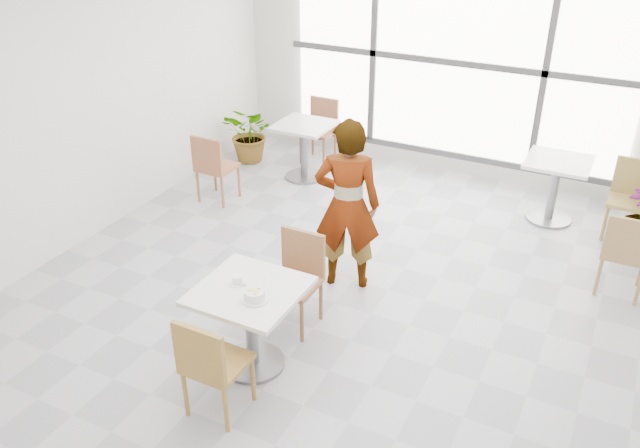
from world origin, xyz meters
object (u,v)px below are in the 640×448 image
at_px(chair_near, 210,362).
at_px(coffee_cup, 237,280).
at_px(oatmeal_bowl, 255,295).
at_px(bg_chair_left_near, 213,164).
at_px(bg_chair_left_far, 321,126).
at_px(bg_table_right, 555,182).
at_px(person, 347,205).
at_px(bg_chair_right_far, 630,193).
at_px(plant_left, 251,134).
at_px(chair_far, 298,273).
at_px(main_table, 250,313).
at_px(bg_chair_right_near, 626,250).
at_px(bg_table_left, 304,143).

xyz_separation_m(chair_near, coffee_cup, (-0.17, 0.63, 0.28)).
distance_m(oatmeal_bowl, bg_chair_left_near, 3.28).
xyz_separation_m(chair_near, bg_chair_left_far, (-1.53, 4.76, 0.00)).
bearing_deg(bg_table_right, person, -124.49).
bearing_deg(bg_chair_right_far, person, -135.65).
bearing_deg(oatmeal_bowl, plant_left, 122.93).
bearing_deg(bg_chair_left_far, chair_far, -66.15).
relative_size(main_table, bg_table_right, 1.07).
distance_m(bg_table_right, bg_chair_left_near, 4.01).
height_order(bg_chair_left_far, plant_left, bg_chair_left_far).
relative_size(main_table, bg_chair_left_far, 0.92).
relative_size(bg_chair_left_far, bg_chair_right_far, 1.00).
bearing_deg(bg_chair_right_near, oatmeal_bowl, 45.97).
bearing_deg(oatmeal_bowl, coffee_cup, 152.11).
xyz_separation_m(oatmeal_bowl, bg_chair_right_near, (2.46, 2.54, -0.29)).
bearing_deg(bg_table_right, bg_chair_left_far, 172.71).
relative_size(oatmeal_bowl, person, 0.12).
distance_m(chair_near, bg_chair_left_far, 5.00).
bearing_deg(bg_chair_right_far, oatmeal_bowl, -121.78).
bearing_deg(bg_table_right, oatmeal_bowl, -112.69).
bearing_deg(bg_chair_right_far, chair_near, -119.46).
xyz_separation_m(bg_table_right, bg_chair_right_far, (0.79, 0.02, 0.01)).
distance_m(bg_chair_left_far, bg_chair_right_far, 4.02).
xyz_separation_m(bg_chair_left_near, bg_chair_left_far, (0.54, 1.80, 0.00)).
xyz_separation_m(main_table, oatmeal_bowl, (0.12, -0.10, 0.27)).
bearing_deg(chair_far, person, 80.83).
height_order(person, bg_chair_right_far, person).
height_order(main_table, oatmeal_bowl, oatmeal_bowl).
distance_m(chair_near, oatmeal_bowl, 0.59).
relative_size(coffee_cup, bg_chair_right_far, 0.18).
height_order(main_table, bg_chair_left_far, bg_chair_left_far).
xyz_separation_m(main_table, person, (0.16, 1.46, 0.33)).
relative_size(chair_far, plant_left, 1.08).
bearing_deg(bg_table_left, chair_far, -62.82).
relative_size(bg_table_left, bg_chair_right_far, 0.86).
xyz_separation_m(person, bg_chair_left_far, (-1.65, 2.69, -0.35)).
bearing_deg(chair_far, bg_chair_right_far, 50.99).
xyz_separation_m(main_table, plant_left, (-2.32, 3.66, -0.12)).
distance_m(oatmeal_bowl, coffee_cup, 0.27).
distance_m(bg_chair_left_near, bg_chair_left_far, 1.88).
bearing_deg(bg_chair_left_near, coffee_cup, 129.32).
bearing_deg(plant_left, bg_chair_left_near, -77.50).
distance_m(chair_far, coffee_cup, 0.75).
height_order(chair_near, bg_table_left, chair_near).
xyz_separation_m(bg_table_right, bg_chair_right_near, (0.85, -1.30, 0.01)).
relative_size(bg_chair_left_near, plant_left, 1.08).
bearing_deg(oatmeal_bowl, bg_table_left, 112.80).
xyz_separation_m(bg_chair_right_near, plant_left, (-4.90, 1.22, -0.10)).
distance_m(bg_chair_left_near, bg_chair_right_far, 4.76).
distance_m(person, bg_chair_left_far, 3.17).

